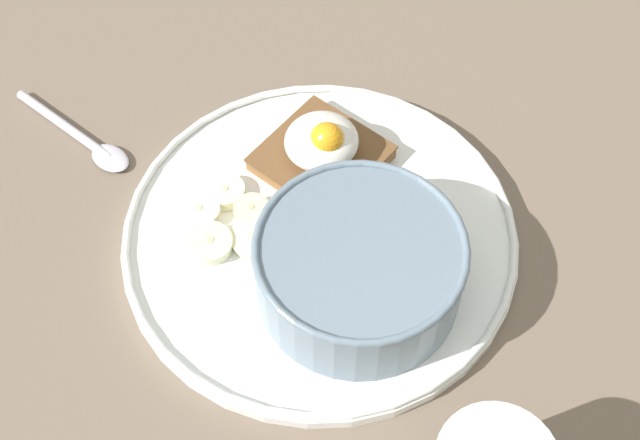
{
  "coord_description": "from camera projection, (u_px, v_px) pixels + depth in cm",
  "views": [
    {
      "loc": [
        -18.96,
        -32.13,
        60.33
      ],
      "look_at": [
        0.0,
        0.0,
        5.0
      ],
      "focal_mm": 50.0,
      "sensor_mm": 36.0,
      "label": 1
    }
  ],
  "objects": [
    {
      "name": "banana_slice_right",
      "position": [
        225.0,
        192.0,
        0.7
      ],
      "size": [
        3.7,
        3.69,
        1.1
      ],
      "color": "#F0ECC0",
      "rests_on": "plate"
    },
    {
      "name": "plate",
      "position": [
        320.0,
        236.0,
        0.69
      ],
      "size": [
        30.46,
        30.46,
        1.6
      ],
      "color": "white",
      "rests_on": "ground_plane"
    },
    {
      "name": "poached_egg",
      "position": [
        322.0,
        141.0,
        0.7
      ],
      "size": [
        5.92,
        5.75,
        3.76
      ],
      "color": "white",
      "rests_on": "toast_slice"
    },
    {
      "name": "spoon",
      "position": [
        85.0,
        140.0,
        0.74
      ],
      "size": [
        6.07,
        12.75,
        0.8
      ],
      "color": "silver",
      "rests_on": "ground_plane"
    },
    {
      "name": "banana_slice_left",
      "position": [
        211.0,
        243.0,
        0.67
      ],
      "size": [
        3.53,
        3.64,
        1.57
      ],
      "color": "beige",
      "rests_on": "plate"
    },
    {
      "name": "banana_slice_front",
      "position": [
        252.0,
        212.0,
        0.69
      ],
      "size": [
        3.12,
        3.16,
        1.43
      ],
      "color": "beige",
      "rests_on": "plate"
    },
    {
      "name": "banana_slice_inner",
      "position": [
        253.0,
        238.0,
        0.67
      ],
      "size": [
        4.09,
        3.98,
        1.64
      ],
      "color": "#F5E7B1",
      "rests_on": "plate"
    },
    {
      "name": "banana_slice_back",
      "position": [
        199.0,
        212.0,
        0.69
      ],
      "size": [
        4.16,
        4.16,
        1.12
      ],
      "color": "#F8E5C6",
      "rests_on": "plate"
    },
    {
      "name": "ground_plane",
      "position": [
        320.0,
        248.0,
        0.7
      ],
      "size": [
        120.0,
        120.0,
        2.0
      ],
      "primitive_type": "cube",
      "color": "#6D5D4E",
      "rests_on": "ground"
    },
    {
      "name": "toast_slice",
      "position": [
        321.0,
        157.0,
        0.72
      ],
      "size": [
        11.32,
        11.32,
        1.4
      ],
      "color": "brown",
      "rests_on": "plate"
    },
    {
      "name": "oatmeal_bowl",
      "position": [
        364.0,
        264.0,
        0.63
      ],
      "size": [
        15.15,
        15.15,
        5.93
      ],
      "color": "slate",
      "rests_on": "plate"
    }
  ]
}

